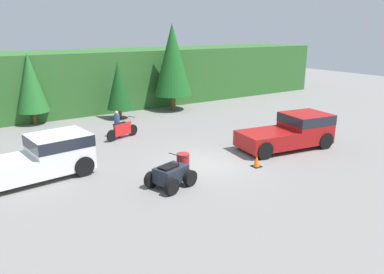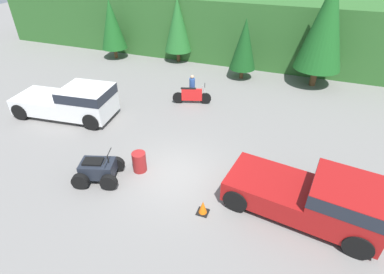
{
  "view_description": "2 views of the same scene",
  "coord_description": "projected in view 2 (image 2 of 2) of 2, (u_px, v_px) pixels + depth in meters",
  "views": [
    {
      "loc": [
        -9.82,
        -13.65,
        6.26
      ],
      "look_at": [
        0.19,
        1.6,
        0.95
      ],
      "focal_mm": 35.0,
      "sensor_mm": 36.0,
      "label": 1
    },
    {
      "loc": [
        4.04,
        -8.62,
        8.21
      ],
      "look_at": [
        0.19,
        1.6,
        0.95
      ],
      "focal_mm": 28.0,
      "sensor_mm": 36.0,
      "label": 2
    }
  ],
  "objects": [
    {
      "name": "traffic_cone",
      "position": [
        203.0,
        208.0,
        10.61
      ],
      "size": [
        0.42,
        0.42,
        0.55
      ],
      "color": "black",
      "rests_on": "ground_plane"
    },
    {
      "name": "quad_atv",
      "position": [
        98.0,
        170.0,
        11.98
      ],
      "size": [
        2.11,
        1.82,
        1.23
      ],
      "rotation": [
        0.0,
        0.0,
        0.31
      ],
      "color": "black",
      "rests_on": "ground_plane"
    },
    {
      "name": "tree_mid_left",
      "position": [
        178.0,
        25.0,
        22.45
      ],
      "size": [
        2.09,
        2.09,
        4.76
      ],
      "color": "brown",
      "rests_on": "ground_plane"
    },
    {
      "name": "pickup_truck_second",
      "position": [
        73.0,
        101.0,
        16.0
      ],
      "size": [
        5.63,
        2.78,
        1.81
      ],
      "rotation": [
        0.0,
        0.0,
        0.11
      ],
      "color": "white",
      "rests_on": "ground_plane"
    },
    {
      "name": "rider_person",
      "position": [
        192.0,
        87.0,
        17.74
      ],
      "size": [
        0.46,
        0.46,
        1.6
      ],
      "rotation": [
        0.0,
        0.0,
        0.58
      ],
      "color": "black",
      "rests_on": "ground_plane"
    },
    {
      "name": "steel_barrel",
      "position": [
        139.0,
        162.0,
        12.47
      ],
      "size": [
        0.58,
        0.58,
        0.88
      ],
      "color": "maroon",
      "rests_on": "ground_plane"
    },
    {
      "name": "tree_left",
      "position": [
        112.0,
        24.0,
        23.15
      ],
      "size": [
        2.0,
        2.0,
        4.55
      ],
      "color": "brown",
      "rests_on": "ground_plane"
    },
    {
      "name": "dirt_bike",
      "position": [
        192.0,
        96.0,
        17.58
      ],
      "size": [
        2.2,
        0.91,
        1.2
      ],
      "rotation": [
        0.0,
        0.0,
        0.31
      ],
      "color": "black",
      "rests_on": "ground_plane"
    },
    {
      "name": "tree_mid_right",
      "position": [
        244.0,
        44.0,
        19.76
      ],
      "size": [
        1.78,
        1.78,
        4.04
      ],
      "color": "brown",
      "rests_on": "ground_plane"
    },
    {
      "name": "ground_plane",
      "position": [
        174.0,
        175.0,
        12.45
      ],
      "size": [
        80.0,
        80.0,
        0.0
      ],
      "primitive_type": "plane",
      "color": "slate"
    },
    {
      "name": "tree_right",
      "position": [
        326.0,
        24.0,
        17.9
      ],
      "size": [
        2.94,
        2.94,
        6.67
      ],
      "color": "brown",
      "rests_on": "ground_plane"
    },
    {
      "name": "pickup_truck_red",
      "position": [
        318.0,
        197.0,
        10.06
      ],
      "size": [
        5.38,
        2.88,
        1.81
      ],
      "rotation": [
        0.0,
        0.0,
        -0.14
      ],
      "color": "maroon",
      "rests_on": "ground_plane"
    },
    {
      "name": "hillside_backdrop",
      "position": [
        254.0,
        28.0,
        23.65
      ],
      "size": [
        44.0,
        6.0,
        4.57
      ],
      "color": "#2D6028",
      "rests_on": "ground_plane"
    }
  ]
}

